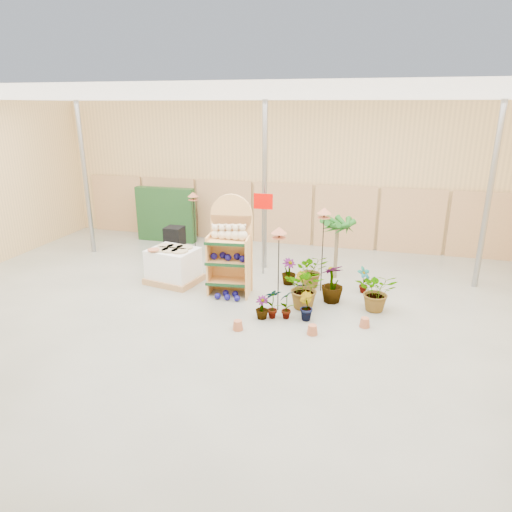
{
  "coord_description": "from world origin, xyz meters",
  "views": [
    {
      "loc": [
        2.94,
        -8.29,
        4.39
      ],
      "look_at": [
        0.3,
        1.5,
        1.0
      ],
      "focal_mm": 32.0,
      "sensor_mm": 36.0,
      "label": 1
    }
  ],
  "objects": [
    {
      "name": "trellis_stock",
      "position": [
        -3.8,
        5.2,
        0.9
      ],
      "size": [
        2.0,
        0.3,
        1.8
      ],
      "primitive_type": "cube",
      "color": "#193E19",
      "rests_on": "ground"
    },
    {
      "name": "charcoal_planters",
      "position": [
        -2.69,
        3.45,
        0.5
      ],
      "size": [
        0.5,
        0.5,
        1.0
      ],
      "color": "black",
      "rests_on": "ground"
    },
    {
      "name": "teddy_bears",
      "position": [
        -0.32,
        1.48,
        1.52
      ],
      "size": [
        0.89,
        0.25,
        0.39
      ],
      "color": "beige",
      "rests_on": "display_shelf"
    },
    {
      "name": "palm",
      "position": [
        2.01,
        3.2,
        1.47
      ],
      "size": [
        0.7,
        0.7,
        1.72
      ],
      "color": "#746345",
      "rests_on": "ground"
    },
    {
      "name": "potted_plant_3",
      "position": [
        2.1,
        1.6,
        0.46
      ],
      "size": [
        0.72,
        0.72,
        0.92
      ],
      "primitive_type": "imported",
      "rotation": [
        0.0,
        0.0,
        3.74
      ],
      "color": "#185315",
      "rests_on": "ground"
    },
    {
      "name": "potted_plant_10",
      "position": [
        3.11,
        1.4,
        0.45
      ],
      "size": [
        0.94,
        0.86,
        0.91
      ],
      "primitive_type": "imported",
      "rotation": [
        0.0,
        0.0,
        0.2
      ],
      "color": "#185315",
      "rests_on": "ground"
    },
    {
      "name": "potted_plant_7",
      "position": [
        0.75,
        0.33,
        0.25
      ],
      "size": [
        0.31,
        0.31,
        0.5
      ],
      "primitive_type": "imported",
      "rotation": [
        0.0,
        0.0,
        0.1
      ],
      "color": "#185315",
      "rests_on": "ground"
    },
    {
      "name": "potted_plant_6",
      "position": [
        1.5,
        2.4,
        0.43
      ],
      "size": [
        0.96,
        0.89,
        0.87
      ],
      "primitive_type": "imported",
      "rotation": [
        0.0,
        0.0,
        0.33
      ],
      "color": "#185315",
      "rests_on": "ground"
    },
    {
      "name": "display_shelf",
      "position": [
        -0.35,
        1.59,
        1.1
      ],
      "size": [
        1.07,
        0.74,
        2.4
      ],
      "rotation": [
        0.0,
        0.0,
        0.11
      ],
      "color": "#E4A35D",
      "rests_on": "ground"
    },
    {
      "name": "potted_plant_11",
      "position": [
        0.91,
        2.43,
        0.34
      ],
      "size": [
        0.53,
        0.53,
        0.67
      ],
      "primitive_type": "imported",
      "rotation": [
        0.0,
        0.0,
        0.8
      ],
      "color": "#185315",
      "rests_on": "ground"
    },
    {
      "name": "bird_table_back",
      "position": [
        -2.49,
        4.48,
        1.71
      ],
      "size": [
        0.34,
        0.34,
        1.85
      ],
      "color": "black",
      "rests_on": "ground"
    },
    {
      "name": "room",
      "position": [
        0.0,
        0.91,
        2.21
      ],
      "size": [
        15.2,
        12.1,
        4.7
      ],
      "color": "gray",
      "rests_on": "ground"
    },
    {
      "name": "potted_plant_4",
      "position": [
        2.78,
        2.33,
        0.33
      ],
      "size": [
        0.42,
        0.4,
        0.66
      ],
      "primitive_type": "imported",
      "rotation": [
        0.0,
        0.0,
        0.66
      ],
      "color": "#185315",
      "rests_on": "ground"
    },
    {
      "name": "potted_plant_8",
      "position": [
        1.25,
        0.48,
        0.33
      ],
      "size": [
        0.38,
        0.42,
        0.66
      ],
      "primitive_type": "imported",
      "rotation": [
        0.0,
        0.0,
        4.18
      ],
      "color": "#185315",
      "rests_on": "ground"
    },
    {
      "name": "gazing_balls_floor",
      "position": [
        -0.28,
        1.13,
        0.07
      ],
      "size": [
        0.63,
        0.39,
        0.15
      ],
      "color": "#110D5F",
      "rests_on": "ground"
    },
    {
      "name": "pallet_stack",
      "position": [
        -1.97,
        1.79,
        0.45
      ],
      "size": [
        1.44,
        1.28,
        0.93
      ],
      "rotation": [
        0.0,
        0.0,
        -0.2
      ],
      "color": "#AE7F51",
      "rests_on": "ground"
    },
    {
      "name": "potted_plant_2",
      "position": [
        1.56,
        1.1,
        0.5
      ],
      "size": [
        0.97,
        0.87,
        0.99
      ],
      "primitive_type": "imported",
      "rotation": [
        0.0,
        0.0,
        6.17
      ],
      "color": "#185315",
      "rests_on": "ground"
    },
    {
      "name": "offer_sign",
      "position": [
        0.1,
        2.98,
        1.57
      ],
      "size": [
        0.5,
        0.08,
        2.2
      ],
      "color": "gray",
      "rests_on": "ground"
    },
    {
      "name": "potted_plant_0",
      "position": [
        0.96,
        0.42,
        0.35
      ],
      "size": [
        0.44,
        0.41,
        0.69
      ],
      "primitive_type": "imported",
      "rotation": [
        0.0,
        0.0,
        3.73
      ],
      "color": "#185315",
      "rests_on": "ground"
    },
    {
      "name": "potted_plant_9",
      "position": [
        1.66,
        0.52,
        0.3
      ],
      "size": [
        0.42,
        0.43,
        0.61
      ],
      "primitive_type": "imported",
      "rotation": [
        0.0,
        0.0,
        2.31
      ],
      "color": "#185315",
      "rests_on": "ground"
    },
    {
      "name": "bird_table_right",
      "position": [
        1.77,
        2.19,
        1.95
      ],
      "size": [
        0.34,
        0.34,
        2.09
      ],
      "color": "black",
      "rests_on": "ground"
    },
    {
      "name": "gazing_balls_shelf",
      "position": [
        -0.35,
        1.44,
        0.94
      ],
      "size": [
        0.88,
        0.3,
        0.17
      ],
      "color": "#110D5F",
      "rests_on": "display_shelf"
    },
    {
      "name": "potted_plant_5",
      "position": [
        1.36,
        1.69,
        0.31
      ],
      "size": [
        0.44,
        0.43,
        0.62
      ],
      "primitive_type": "imported",
      "rotation": [
        0.0,
        0.0,
        2.42
      ],
      "color": "#185315",
      "rests_on": "ground"
    },
    {
      "name": "bird_table_front",
      "position": [
        0.98,
        0.84,
        1.78
      ],
      "size": [
        0.34,
        0.34,
        1.92
      ],
      "color": "black",
      "rests_on": "ground"
    }
  ]
}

